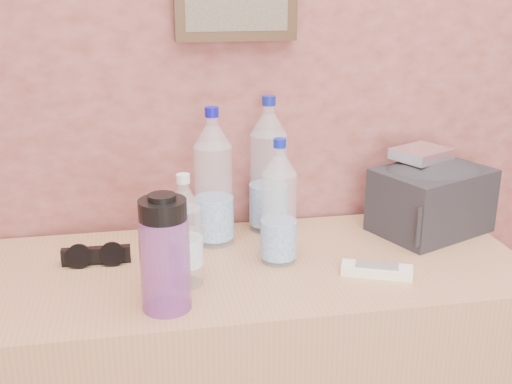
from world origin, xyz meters
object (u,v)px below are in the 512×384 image
Objects in this scene: pet_large_c at (213,185)px; nalgene_bottle at (165,254)px; ac_remote at (377,270)px; pet_large_b at (268,172)px; toiletry_bag at (432,196)px; sunglasses at (96,255)px; foil_packet at (421,154)px; pet_large_d at (279,209)px; pet_small at (185,237)px.

pet_large_c is 1.42× the size of nalgene_bottle.
pet_large_b is at bearing 143.03° from ac_remote.
toiletry_bag reaches higher than ac_remote.
sunglasses is 0.85m from foil_packet.
pet_large_d is 1.19× the size of pet_small.
foil_packet is at bearing 24.97° from nalgene_bottle.
pet_small is 0.67m from foil_packet.
toiletry_bag is at bearing 4.72° from sunglasses.
ac_remote is (0.20, -0.11, -0.12)m from pet_large_d.
pet_large_b is at bearing 144.59° from toiletry_bag.
pet_large_c reaches higher than sunglasses.
sunglasses is (-0.42, 0.06, -0.11)m from pet_large_d.
pet_large_d is at bearing 171.73° from toiletry_bag.
ac_remote is 0.38m from foil_packet.
pet_large_d is at bearing -7.24° from sunglasses.
pet_large_b reaches higher than pet_large_c.
pet_large_d is 0.23m from pet_small.
pet_large_c reaches higher than foil_packet.
toiletry_bag is (0.57, -0.03, -0.06)m from pet_large_c.
pet_large_b is at bearing 170.45° from foil_packet.
pet_large_d reaches higher than toiletry_bag.
ac_remote is (0.62, -0.18, -0.01)m from sunglasses.
sunglasses is 0.86m from toiletry_bag.
toiletry_bag is (0.85, 0.05, 0.07)m from sunglasses.
sunglasses is at bearing -173.12° from ac_remote.
pet_large_c is at bearing 16.22° from sunglasses.
foil_packet is (0.54, -0.00, 0.05)m from pet_large_c.
pet_large_c reaches higher than ac_remote.
pet_small is at bearing -162.30° from ac_remote.
toiletry_bag is (0.41, -0.09, -0.06)m from pet_large_b.
nalgene_bottle is at bearing -115.64° from pet_small.
pet_large_c reaches higher than pet_large_d.
pet_large_b is 0.40m from foil_packet.
pet_small is 0.44m from ac_remote.
pet_large_d is (0.13, -0.14, -0.02)m from pet_large_c.
pet_large_b reaches higher than sunglasses.
pet_large_c is 2.61× the size of foil_packet.
toiletry_bag is 2.11× the size of foil_packet.
pet_large_b is at bearing 85.23° from pet_large_d.
pet_large_d reaches higher than foil_packet.
sunglasses is 0.57× the size of toiletry_bag.
pet_small is at bearing -161.14° from foil_packet.
foil_packet is at bearing 18.98° from pet_large_d.
pet_large_c is 1.38× the size of pet_small.
pet_small is 0.11m from nalgene_bottle.
nalgene_bottle reaches higher than sunglasses.
pet_large_b is at bearing 52.92° from nalgene_bottle.
nalgene_bottle is at bearing -147.03° from pet_large_d.
pet_large_b is 1.42× the size of pet_small.
pet_large_d is (-0.02, -0.20, -0.03)m from pet_large_b.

